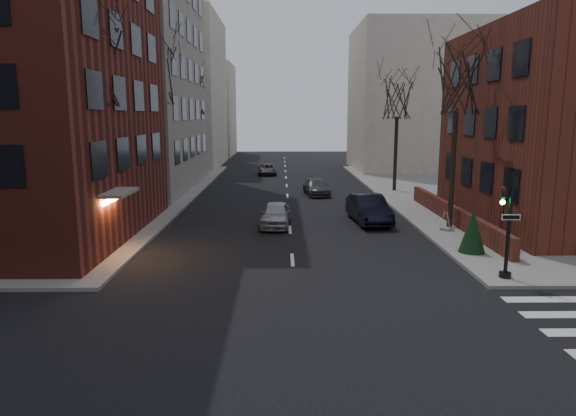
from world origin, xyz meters
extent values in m
cube|color=gray|center=(-17.00, 34.00, 14.00)|extent=(18.00, 18.00, 28.00)
cube|color=#5D251A|center=(9.30, 19.00, 0.65)|extent=(0.35, 16.00, 1.00)
cube|color=beige|center=(-15.00, 55.00, 9.00)|extent=(14.00, 16.00, 18.00)
cube|color=beige|center=(15.00, 50.00, 8.00)|extent=(14.00, 14.00, 16.00)
cube|color=beige|center=(-13.00, 72.00, 7.00)|extent=(10.00, 12.00, 14.00)
cylinder|color=black|center=(8.00, 9.00, 2.15)|extent=(0.14, 0.14, 4.00)
cylinder|color=black|center=(8.00, 9.00, 0.25)|extent=(0.44, 0.44, 0.20)
imported|color=black|center=(7.75, 9.00, 3.00)|extent=(0.16, 0.20, 1.00)
sphere|color=#19FF4C|center=(7.68, 8.95, 3.05)|extent=(0.18, 0.18, 0.18)
cube|color=white|center=(8.00, 8.88, 2.50)|extent=(0.70, 0.03, 0.22)
cylinder|color=#2D231C|center=(-8.80, 14.00, 3.47)|extent=(0.28, 0.28, 6.65)
cylinder|color=#2D231C|center=(-8.80, 26.00, 3.65)|extent=(0.28, 0.28, 7.00)
cylinder|color=#2D231C|center=(-8.80, 40.00, 3.30)|extent=(0.28, 0.28, 6.30)
cylinder|color=#2D231C|center=(8.80, 18.00, 3.30)|extent=(0.28, 0.28, 6.30)
cylinder|color=#2D231C|center=(8.80, 32.00, 3.12)|extent=(0.28, 0.28, 5.95)
cylinder|color=black|center=(-8.20, 22.00, 3.15)|extent=(0.12, 0.12, 6.00)
sphere|color=#FFA54C|center=(-8.20, 22.00, 6.25)|extent=(0.36, 0.36, 0.36)
cylinder|color=black|center=(-8.20, 42.00, 3.15)|extent=(0.12, 0.12, 6.00)
sphere|color=#FFA54C|center=(-8.20, 42.00, 6.25)|extent=(0.36, 0.36, 0.36)
imported|color=black|center=(4.62, 19.81, 0.81)|extent=(2.18, 5.08, 1.63)
imported|color=#9A9A9F|center=(-0.80, 18.85, 0.69)|extent=(1.92, 4.15, 1.38)
imported|color=#3D3D42|center=(2.30, 30.52, 0.62)|extent=(2.18, 4.42, 1.24)
imported|color=#3E3D42|center=(-1.98, 44.50, 0.56)|extent=(2.04, 4.11, 1.12)
cube|color=white|center=(8.35, 17.36, 0.60)|extent=(0.58, 0.67, 0.91)
cone|color=black|center=(8.06, 12.64, 1.12)|extent=(1.30, 1.30, 1.93)
camera|label=1|loc=(-0.47, -9.55, 6.20)|focal=32.00mm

